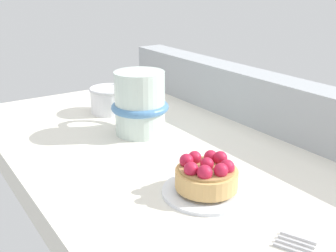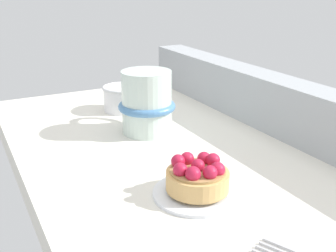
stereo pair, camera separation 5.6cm
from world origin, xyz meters
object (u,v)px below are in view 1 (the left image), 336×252
coffee_mug (139,103)px  dessert_plate (206,190)px  sugar_bowl (110,99)px  raspberry_tart (207,174)px

coffee_mug → dessert_plate: bearing=-9.3°
sugar_bowl → coffee_mug: bearing=-4.2°
dessert_plate → coffee_mug: size_ratio=0.81×
dessert_plate → coffee_mug: 22.36cm
dessert_plate → raspberry_tart: bearing=45.0°
sugar_bowl → raspberry_tart: bearing=-7.4°
dessert_plate → coffee_mug: (-21.60, 3.53, 4.59)cm
coffee_mug → sugar_bowl: (-12.39, 0.90, -2.46)cm
raspberry_tart → coffee_mug: 22.03cm
dessert_plate → sugar_bowl: size_ratio=1.40×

